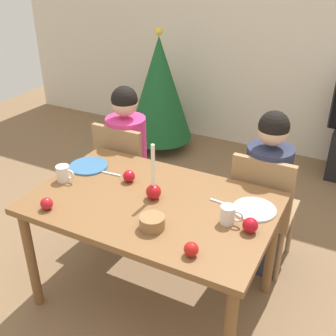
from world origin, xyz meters
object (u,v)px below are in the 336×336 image
at_px(plate_right, 254,209).
at_px(apple_by_left_plate, 191,249).
at_px(person_right_child, 265,196).
at_px(mug_left, 64,173).
at_px(apple_by_right_mug, 250,225).
at_px(dining_table, 152,213).
at_px(chair_left, 126,170).
at_px(person_left_child, 128,162).
at_px(plate_left, 89,166).
at_px(mug_right, 229,214).
at_px(christmas_tree, 159,89).
at_px(apple_near_candle, 47,204).
at_px(candle_centerpiece, 154,188).
at_px(apple_far_edge, 129,176).
at_px(bowl_walnuts, 152,222).
at_px(chair_right, 263,206).

xyz_separation_m(plate_right, apple_by_left_plate, (-0.16, -0.51, 0.03)).
bearing_deg(person_right_child, apple_by_left_plate, -96.30).
xyz_separation_m(mug_left, apple_by_right_mug, (1.19, 0.02, -0.01)).
bearing_deg(apple_by_right_mug, mug_left, -178.90).
bearing_deg(dining_table, chair_left, 133.65).
height_order(dining_table, apple_by_left_plate, apple_by_left_plate).
distance_m(person_left_child, plate_right, 1.24).
bearing_deg(plate_left, mug_right, -9.13).
relative_size(person_right_child, christmas_tree, 0.88).
bearing_deg(chair_left, apple_near_candle, -84.15).
height_order(candle_centerpiece, apple_far_edge, candle_centerpiece).
relative_size(dining_table, chair_left, 1.56).
relative_size(mug_right, apple_by_left_plate, 1.75).
distance_m(dining_table, bowl_walnuts, 0.28).
xyz_separation_m(chair_left, person_left_child, (-0.00, 0.03, 0.06)).
distance_m(person_right_child, apple_by_right_mug, 0.71).
relative_size(dining_table, christmas_tree, 1.06).
relative_size(christmas_tree, apple_by_right_mug, 16.10).
xyz_separation_m(person_left_child, apple_by_left_plate, (0.98, -0.97, 0.22)).
bearing_deg(apple_by_left_plate, christmas_tree, 121.48).
distance_m(christmas_tree, apple_far_edge, 2.06).
distance_m(dining_table, chair_left, 0.85).
relative_size(dining_table, chair_right, 1.56).
height_order(chair_right, bowl_walnuts, chair_right).
bearing_deg(bowl_walnuts, candle_centerpiece, 117.47).
bearing_deg(person_left_child, plate_left, -89.95).
distance_m(dining_table, plate_left, 0.61).
relative_size(chair_right, candle_centerpiece, 2.59).
xyz_separation_m(dining_table, apple_near_candle, (-0.48, -0.34, 0.12)).
bearing_deg(christmas_tree, apple_near_candle, -76.69).
bearing_deg(candle_centerpiece, person_left_child, 133.17).
xyz_separation_m(chair_right, plate_right, (0.05, -0.43, 0.24)).
relative_size(chair_left, plate_right, 3.70).
height_order(person_right_child, bowl_walnuts, person_right_child).
bearing_deg(chair_right, person_right_child, 90.00).
xyz_separation_m(chair_left, mug_left, (-0.03, -0.65, 0.29)).
distance_m(christmas_tree, plate_left, 1.91).
bearing_deg(chair_left, chair_right, 0.00).
distance_m(person_right_child, mug_left, 1.33).
bearing_deg(christmas_tree, apple_far_edge, -66.95).
relative_size(plate_left, plate_right, 1.05).
relative_size(person_right_child, mug_left, 9.01).
xyz_separation_m(apple_near_candle, apple_far_edge, (0.25, 0.47, 0.00)).
bearing_deg(plate_right, chair_left, 159.20).
bearing_deg(apple_near_candle, apple_by_right_mug, 16.53).
height_order(apple_by_left_plate, apple_by_right_mug, apple_by_right_mug).
distance_m(person_left_child, mug_left, 0.72).
bearing_deg(plate_left, person_left_child, 90.05).
bearing_deg(apple_by_left_plate, chair_right, 83.49).
height_order(person_left_child, person_right_child, same).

